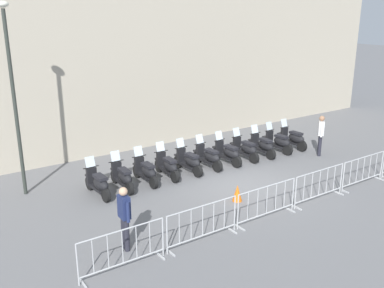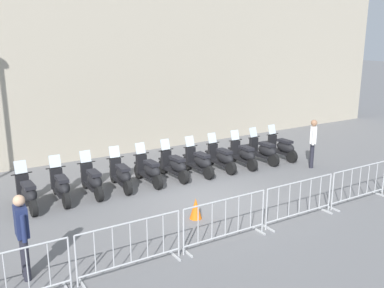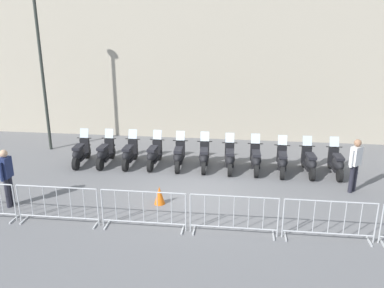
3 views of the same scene
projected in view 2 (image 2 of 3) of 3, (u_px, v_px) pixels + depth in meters
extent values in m
plane|color=slate|center=(210.00, 200.00, 12.33)|extent=(120.00, 120.00, 0.00)
cylinder|color=black|center=(22.00, 193.00, 12.15)|extent=(0.18, 0.49, 0.48)
cylinder|color=black|center=(33.00, 208.00, 11.15)|extent=(0.18, 0.49, 0.48)
cube|color=black|center=(27.00, 199.00, 11.64)|extent=(0.36, 0.89, 0.10)
ellipsoid|color=black|center=(29.00, 194.00, 11.36)|extent=(0.44, 0.87, 0.40)
cube|color=black|center=(28.00, 185.00, 11.33)|extent=(0.34, 0.62, 0.10)
cube|color=black|center=(23.00, 185.00, 11.92)|extent=(0.35, 0.17, 0.60)
cylinder|color=black|center=(21.00, 174.00, 11.84)|extent=(0.56, 0.09, 0.04)
cube|color=silver|center=(20.00, 167.00, 11.83)|extent=(0.33, 0.17, 0.35)
cube|color=black|center=(21.00, 184.00, 12.08)|extent=(0.23, 0.34, 0.06)
cylinder|color=black|center=(56.00, 186.00, 12.70)|extent=(0.15, 0.48, 0.48)
cylinder|color=black|center=(66.00, 200.00, 11.65)|extent=(0.15, 0.48, 0.48)
cube|color=black|center=(61.00, 192.00, 12.17)|extent=(0.30, 0.87, 0.10)
ellipsoid|color=black|center=(62.00, 187.00, 11.87)|extent=(0.38, 0.85, 0.40)
cube|color=black|center=(62.00, 179.00, 11.84)|extent=(0.29, 0.61, 0.10)
cube|color=black|center=(57.00, 178.00, 12.46)|extent=(0.34, 0.15, 0.60)
cylinder|color=black|center=(56.00, 168.00, 12.38)|extent=(0.56, 0.05, 0.04)
cube|color=silver|center=(55.00, 161.00, 12.38)|extent=(0.32, 0.15, 0.35)
cube|color=black|center=(55.00, 178.00, 12.63)|extent=(0.21, 0.32, 0.06)
cylinder|color=black|center=(86.00, 181.00, 13.18)|extent=(0.16, 0.49, 0.48)
cylinder|color=black|center=(99.00, 193.00, 12.15)|extent=(0.16, 0.49, 0.48)
cube|color=black|center=(92.00, 186.00, 12.65)|extent=(0.32, 0.88, 0.10)
ellipsoid|color=black|center=(94.00, 181.00, 12.36)|extent=(0.39, 0.85, 0.40)
cube|color=black|center=(94.00, 173.00, 12.33)|extent=(0.30, 0.61, 0.10)
cube|color=black|center=(87.00, 173.00, 12.95)|extent=(0.35, 0.15, 0.60)
cylinder|color=black|center=(86.00, 163.00, 12.87)|extent=(0.56, 0.06, 0.04)
cube|color=silver|center=(85.00, 156.00, 12.86)|extent=(0.33, 0.15, 0.35)
cube|color=black|center=(85.00, 173.00, 13.11)|extent=(0.21, 0.33, 0.06)
cylinder|color=black|center=(114.00, 175.00, 13.69)|extent=(0.14, 0.48, 0.48)
cylinder|color=black|center=(128.00, 187.00, 12.63)|extent=(0.14, 0.48, 0.48)
cube|color=black|center=(121.00, 180.00, 13.15)|extent=(0.28, 0.87, 0.10)
ellipsoid|color=black|center=(123.00, 175.00, 12.85)|extent=(0.36, 0.84, 0.40)
cube|color=black|center=(123.00, 168.00, 12.82)|extent=(0.28, 0.60, 0.10)
cube|color=black|center=(116.00, 168.00, 13.45)|extent=(0.34, 0.14, 0.60)
cylinder|color=black|center=(115.00, 158.00, 13.37)|extent=(0.56, 0.04, 0.04)
cube|color=silver|center=(114.00, 152.00, 13.37)|extent=(0.32, 0.14, 0.35)
cube|color=black|center=(114.00, 167.00, 13.62)|extent=(0.20, 0.32, 0.06)
cylinder|color=black|center=(139.00, 171.00, 14.10)|extent=(0.19, 0.49, 0.48)
cylinder|color=black|center=(158.00, 182.00, 13.11)|extent=(0.19, 0.49, 0.48)
cube|color=black|center=(148.00, 175.00, 13.60)|extent=(0.36, 0.89, 0.10)
ellipsoid|color=black|center=(152.00, 170.00, 13.31)|extent=(0.44, 0.87, 0.40)
cube|color=black|center=(151.00, 163.00, 13.28)|extent=(0.34, 0.62, 0.10)
cube|color=black|center=(141.00, 164.00, 13.88)|extent=(0.35, 0.17, 0.60)
cylinder|color=black|center=(141.00, 154.00, 13.80)|extent=(0.56, 0.09, 0.04)
cube|color=silver|center=(140.00, 148.00, 13.79)|extent=(0.33, 0.17, 0.35)
cube|color=black|center=(139.00, 163.00, 14.04)|extent=(0.23, 0.34, 0.06)
cylinder|color=black|center=(163.00, 167.00, 14.57)|extent=(0.19, 0.49, 0.48)
cylinder|color=black|center=(184.00, 176.00, 13.59)|extent=(0.19, 0.49, 0.48)
cube|color=black|center=(173.00, 170.00, 14.07)|extent=(0.37, 0.89, 0.10)
ellipsoid|color=black|center=(178.00, 165.00, 13.79)|extent=(0.45, 0.87, 0.40)
cube|color=black|center=(177.00, 159.00, 13.76)|extent=(0.34, 0.63, 0.10)
cube|color=black|center=(166.00, 159.00, 14.35)|extent=(0.35, 0.18, 0.60)
cylinder|color=black|center=(166.00, 150.00, 14.27)|extent=(0.56, 0.10, 0.04)
cube|color=silver|center=(165.00, 144.00, 14.26)|extent=(0.33, 0.17, 0.35)
cube|color=black|center=(163.00, 159.00, 14.51)|extent=(0.23, 0.34, 0.06)
cylinder|color=black|center=(188.00, 163.00, 15.00)|extent=(0.19, 0.49, 0.48)
cylinder|color=black|center=(208.00, 172.00, 14.01)|extent=(0.19, 0.49, 0.48)
cube|color=black|center=(198.00, 166.00, 14.49)|extent=(0.37, 0.89, 0.10)
ellipsoid|color=black|center=(202.00, 162.00, 14.21)|extent=(0.44, 0.87, 0.40)
cube|color=black|center=(202.00, 155.00, 14.18)|extent=(0.34, 0.63, 0.10)
cube|color=black|center=(190.00, 156.00, 14.77)|extent=(0.35, 0.17, 0.60)
cylinder|color=black|center=(190.00, 147.00, 14.69)|extent=(0.56, 0.09, 0.04)
cube|color=silver|center=(190.00, 141.00, 14.69)|extent=(0.33, 0.17, 0.35)
cube|color=black|center=(188.00, 156.00, 14.93)|extent=(0.23, 0.34, 0.06)
cylinder|color=black|center=(210.00, 159.00, 15.47)|extent=(0.18, 0.49, 0.48)
cylinder|color=black|center=(231.00, 168.00, 14.47)|extent=(0.18, 0.49, 0.48)
cube|color=black|center=(220.00, 162.00, 14.96)|extent=(0.35, 0.89, 0.10)
ellipsoid|color=black|center=(225.00, 158.00, 14.67)|extent=(0.43, 0.87, 0.40)
cube|color=black|center=(224.00, 151.00, 14.65)|extent=(0.33, 0.62, 0.10)
cube|color=black|center=(213.00, 152.00, 15.25)|extent=(0.35, 0.17, 0.60)
cylinder|color=black|center=(213.00, 143.00, 15.16)|extent=(0.56, 0.08, 0.04)
cube|color=silver|center=(212.00, 138.00, 15.16)|extent=(0.33, 0.17, 0.35)
cube|color=black|center=(210.00, 152.00, 15.41)|extent=(0.23, 0.34, 0.06)
cylinder|color=black|center=(232.00, 156.00, 15.91)|extent=(0.14, 0.48, 0.48)
cylinder|color=black|center=(252.00, 164.00, 14.86)|extent=(0.14, 0.48, 0.48)
cube|color=black|center=(242.00, 159.00, 15.37)|extent=(0.28, 0.87, 0.10)
ellipsoid|color=black|center=(247.00, 154.00, 15.08)|extent=(0.36, 0.84, 0.40)
cube|color=black|center=(246.00, 148.00, 15.05)|extent=(0.28, 0.60, 0.10)
cube|color=black|center=(235.00, 149.00, 15.67)|extent=(0.34, 0.14, 0.60)
cylinder|color=black|center=(235.00, 140.00, 15.59)|extent=(0.56, 0.04, 0.04)
cube|color=silver|center=(235.00, 135.00, 15.59)|extent=(0.32, 0.14, 0.35)
cube|color=black|center=(232.00, 149.00, 15.84)|extent=(0.20, 0.32, 0.06)
cylinder|color=black|center=(250.00, 152.00, 16.35)|extent=(0.19, 0.49, 0.48)
cylinder|color=black|center=(273.00, 160.00, 15.37)|extent=(0.19, 0.49, 0.48)
cube|color=black|center=(261.00, 155.00, 15.85)|extent=(0.38, 0.89, 0.10)
ellipsoid|color=black|center=(267.00, 150.00, 15.57)|extent=(0.45, 0.88, 0.40)
cube|color=black|center=(267.00, 144.00, 15.54)|extent=(0.35, 0.63, 0.10)
cube|color=black|center=(254.00, 146.00, 16.13)|extent=(0.35, 0.18, 0.60)
cylinder|color=black|center=(254.00, 137.00, 16.04)|extent=(0.56, 0.10, 0.04)
cube|color=silver|center=(253.00, 132.00, 16.04)|extent=(0.33, 0.17, 0.35)
cube|color=black|center=(250.00, 146.00, 16.28)|extent=(0.23, 0.34, 0.06)
cylinder|color=black|center=(269.00, 149.00, 16.84)|extent=(0.18, 0.49, 0.48)
cylinder|color=black|center=(292.00, 156.00, 15.83)|extent=(0.18, 0.49, 0.48)
cube|color=black|center=(280.00, 152.00, 16.32)|extent=(0.35, 0.89, 0.10)
ellipsoid|color=black|center=(285.00, 147.00, 16.04)|extent=(0.43, 0.87, 0.40)
cube|color=black|center=(285.00, 141.00, 16.01)|extent=(0.33, 0.62, 0.10)
cube|color=black|center=(272.00, 142.00, 16.61)|extent=(0.35, 0.17, 0.60)
cylinder|color=black|center=(273.00, 134.00, 16.53)|extent=(0.56, 0.08, 0.04)
cube|color=silver|center=(272.00, 129.00, 16.52)|extent=(0.33, 0.16, 0.35)
cube|color=black|center=(269.00, 142.00, 16.77)|extent=(0.22, 0.33, 0.06)
cylinder|color=#B2B5B7|center=(70.00, 263.00, 7.88)|extent=(0.04, 0.04, 1.05)
cylinder|color=#B2B5B7|center=(2.00, 253.00, 7.20)|extent=(2.20, 0.15, 0.04)
cylinder|color=#B2B5B7|center=(5.00, 276.00, 7.30)|extent=(0.02, 0.02, 0.87)
cylinder|color=#B2B5B7|center=(28.00, 270.00, 7.49)|extent=(0.02, 0.02, 0.87)
cylinder|color=#B2B5B7|center=(49.00, 264.00, 7.68)|extent=(0.02, 0.02, 0.87)
cube|color=#B2B5B7|center=(82.00, 284.00, 8.11)|extent=(0.06, 0.44, 0.04)
cube|color=#B2B5B7|center=(175.00, 256.00, 9.14)|extent=(0.06, 0.44, 0.04)
cylinder|color=#B2B5B7|center=(76.00, 262.00, 7.94)|extent=(0.04, 0.04, 1.05)
cylinder|color=#B2B5B7|center=(179.00, 234.00, 9.06)|extent=(0.04, 0.04, 1.05)
cylinder|color=#B2B5B7|center=(130.00, 222.00, 8.37)|extent=(2.20, 0.15, 0.04)
cylinder|color=#B2B5B7|center=(131.00, 262.00, 8.59)|extent=(2.20, 0.15, 0.04)
cylinder|color=#B2B5B7|center=(95.00, 252.00, 8.11)|extent=(0.02, 0.02, 0.87)
cylinder|color=#B2B5B7|center=(113.00, 247.00, 8.29)|extent=(0.02, 0.02, 0.87)
cylinder|color=#B2B5B7|center=(131.00, 243.00, 8.48)|extent=(0.02, 0.02, 0.87)
cylinder|color=#B2B5B7|center=(147.00, 238.00, 8.66)|extent=(0.02, 0.02, 0.87)
cylinder|color=#B2B5B7|center=(163.00, 234.00, 8.85)|extent=(0.02, 0.02, 0.87)
cube|color=#B2B5B7|center=(187.00, 253.00, 9.29)|extent=(0.06, 0.44, 0.04)
cube|color=#B2B5B7|center=(259.00, 231.00, 10.31)|extent=(0.06, 0.44, 0.04)
cylinder|color=#B2B5B7|center=(184.00, 232.00, 9.12)|extent=(0.04, 0.04, 1.05)
cylinder|color=#B2B5B7|center=(263.00, 211.00, 10.23)|extent=(0.04, 0.04, 1.05)
cylinder|color=#B2B5B7|center=(226.00, 199.00, 9.54)|extent=(2.20, 0.15, 0.04)
cylinder|color=#B2B5B7|center=(225.00, 235.00, 9.76)|extent=(2.20, 0.15, 0.04)
cylinder|color=#B2B5B7|center=(198.00, 225.00, 9.28)|extent=(0.02, 0.02, 0.87)
cylinder|color=#B2B5B7|center=(212.00, 221.00, 9.47)|extent=(0.02, 0.02, 0.87)
cylinder|color=#B2B5B7|center=(226.00, 217.00, 9.65)|extent=(0.02, 0.02, 0.87)
cylinder|color=#B2B5B7|center=(238.00, 214.00, 9.84)|extent=(0.02, 0.02, 0.87)
cylinder|color=#B2B5B7|center=(251.00, 211.00, 10.02)|extent=(0.02, 0.02, 0.87)
cube|color=#B2B5B7|center=(268.00, 228.00, 10.46)|extent=(0.06, 0.44, 0.04)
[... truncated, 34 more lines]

